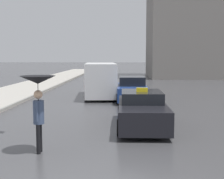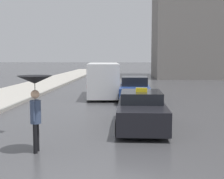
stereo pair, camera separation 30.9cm
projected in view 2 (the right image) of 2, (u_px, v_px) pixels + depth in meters
name	position (u px, v px, depth m)	size (l,w,h in m)	color
taxi	(141.00, 111.00, 12.26)	(1.91, 4.53, 1.58)	black
sedan_red	(134.00, 90.00, 19.62)	(1.91, 4.36, 1.53)	navy
ambulance_van	(103.00, 78.00, 21.49)	(2.44, 5.78, 2.34)	silver
pedestrian_with_umbrella	(35.00, 92.00, 8.95)	(1.01, 1.01, 2.24)	black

